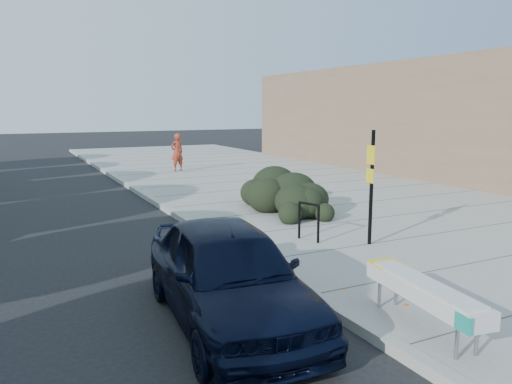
# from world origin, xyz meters

# --- Properties ---
(ground) EXTENTS (120.00, 120.00, 0.00)m
(ground) POSITION_xyz_m (0.00, 0.00, 0.00)
(ground) COLOR black
(ground) RESTS_ON ground
(sidewalk_near) EXTENTS (11.20, 50.00, 0.15)m
(sidewalk_near) POSITION_xyz_m (5.60, 5.00, 0.07)
(sidewalk_near) COLOR gray
(sidewalk_near) RESTS_ON ground
(curb_near) EXTENTS (0.22, 50.00, 0.17)m
(curb_near) POSITION_xyz_m (0.00, 5.00, 0.08)
(curb_near) COLOR #9E9E99
(curb_near) RESTS_ON ground
(bench) EXTENTS (0.77, 2.24, 0.67)m
(bench) POSITION_xyz_m (0.60, -3.73, 0.68)
(bench) COLOR gray
(bench) RESTS_ON sidewalk_near
(bike_rack) EXTENTS (0.23, 0.57, 0.88)m
(bike_rack) POSITION_xyz_m (1.71, 0.86, 0.68)
(bike_rack) COLOR black
(bike_rack) RESTS_ON sidewalk_near
(sign_post) EXTENTS (0.11, 0.29, 2.52)m
(sign_post) POSITION_xyz_m (2.74, 0.00, 1.58)
(sign_post) COLOR black
(sign_post) RESTS_ON sidewalk_near
(hedge) EXTENTS (2.00, 3.64, 1.33)m
(hedge) POSITION_xyz_m (3.02, 4.04, 0.81)
(hedge) COLOR black
(hedge) RESTS_ON sidewalk_near
(sedan_navy) EXTENTS (2.18, 4.55, 1.50)m
(sedan_navy) POSITION_xyz_m (-1.53, -2.03, 0.75)
(sedan_navy) COLOR black
(sedan_navy) RESTS_ON ground
(pedestrian) EXTENTS (0.74, 0.57, 1.79)m
(pedestrian) POSITION_xyz_m (3.01, 14.39, 1.04)
(pedestrian) COLOR #9B3321
(pedestrian) RESTS_ON sidewalk_near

